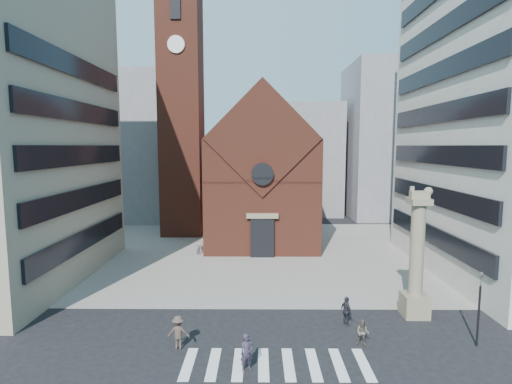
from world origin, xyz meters
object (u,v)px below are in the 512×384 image
Objects in this scene: traffic_light at (479,307)px; scooter_0 at (201,249)px; pedestrian_0 at (247,352)px; pedestrian_2 at (346,311)px; lion_column at (416,265)px; pedestrian_1 at (363,333)px.

scooter_0 is (-18.45, 19.42, -1.77)m from traffic_light.
pedestrian_2 is at bearing 15.46° from pedestrian_0.
pedestrian_0 is 22.70m from scooter_0.
lion_column is 13.03m from pedestrian_0.
traffic_light is 2.35× the size of pedestrian_2.
pedestrian_1 is 0.83× the size of pedestrian_2.
lion_column is 4.86× the size of scooter_0.
scooter_0 is (-16.46, 15.42, -2.94)m from lion_column.
pedestrian_1 reaches higher than scooter_0.
pedestrian_0 is at bearing -168.68° from traffic_light.
pedestrian_1 is at bearing -3.07° from pedestrian_0.
lion_column is 5.64m from pedestrian_2.
scooter_0 is at bearing 133.53° from traffic_light.
pedestrian_2 is at bearing 126.59° from pedestrian_1.
lion_column reaches higher than traffic_light.
pedestrian_2 is (-6.82, 2.60, -1.37)m from traffic_light.
lion_column reaches higher than pedestrian_2.
pedestrian_2 is (6.13, 5.19, -0.04)m from pedestrian_0.
scooter_0 is at bearing 13.56° from pedestrian_2.
lion_column is at bearing 6.22° from pedestrian_0.
pedestrian_0 is 8.03m from pedestrian_2.
scooter_0 is at bearing 136.86° from lion_column.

